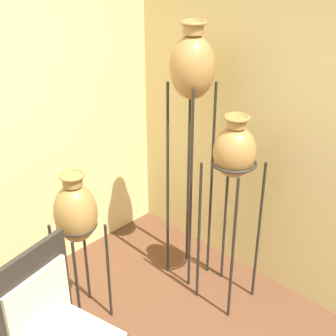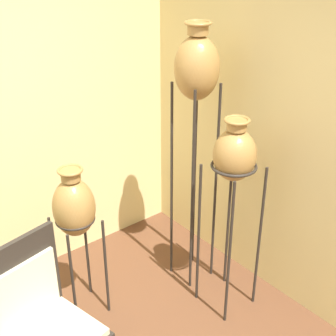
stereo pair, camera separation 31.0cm
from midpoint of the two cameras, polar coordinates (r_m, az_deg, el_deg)
The scene contains 4 objects.
vase_stand_tall at distance 3.14m, azimuth 0.09°, elevation 11.39°, with size 0.30×0.30×1.98m.
vase_stand_medium at distance 3.05m, azimuth 5.21°, elevation 1.40°, with size 0.32×0.32×1.45m.
vase_stand_short at distance 3.09m, azimuth -14.04°, elevation -5.56°, with size 0.28×0.28×1.15m.
chair at distance 2.72m, azimuth -17.01°, elevation -18.43°, with size 0.60×0.55×1.05m.
Camera 1 is at (-0.76, -0.97, 2.48)m, focal length 50.00 mm.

